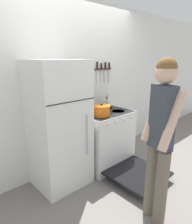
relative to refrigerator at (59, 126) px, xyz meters
name	(u,v)px	position (x,y,z in m)	size (l,w,h in m)	color
ground_plane	(77,161)	(0.50, 0.30, -0.84)	(14.00, 14.00, 0.00)	slate
wall_back	(74,86)	(0.50, 0.33, 0.43)	(10.00, 0.06, 2.55)	silver
refrigerator	(59,126)	(0.00, 0.00, 0.00)	(0.69, 0.63, 1.69)	white
stove_range	(105,139)	(0.80, -0.06, -0.40)	(0.81, 1.37, 0.89)	white
dutch_oven_pot	(102,110)	(0.62, -0.16, 0.13)	(0.30, 0.26, 0.18)	orange
tea_kettle	(90,107)	(0.63, 0.11, 0.12)	(0.20, 0.16, 0.23)	black
utensil_jar	(107,104)	(1.01, 0.11, 0.12)	(0.08, 0.08, 0.25)	silver
person	(160,135)	(0.37, -1.24, 0.13)	(0.35, 0.41, 1.71)	#6B6051
wall_knife_strip	(103,69)	(1.09, 0.29, 0.67)	(0.38, 0.03, 0.35)	brown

